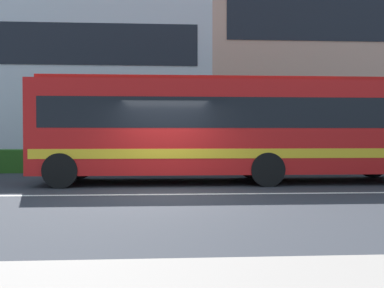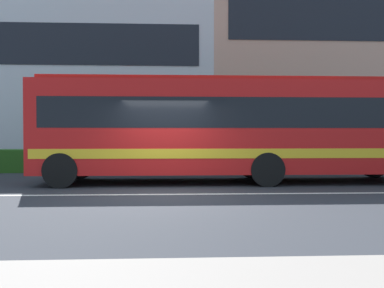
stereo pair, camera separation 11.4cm
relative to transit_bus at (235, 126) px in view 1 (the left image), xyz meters
The scene contains 6 objects.
ground_plane 3.83m from the transit_bus, 130.58° to the right, with size 160.00×160.00×0.00m, color #2D2F35.
lane_centre_line 3.83m from the transit_bus, 130.58° to the right, with size 60.00×0.16×0.01m, color silver.
hedge_row_far 5.11m from the transit_bus, 127.06° to the left, with size 16.98×1.10×0.92m, color #2B611C.
apartment_block_left 15.53m from the transit_bus, 128.53° to the left, with size 19.09×8.56×10.48m.
apartment_block_right 15.81m from the transit_bus, 51.95° to the left, with size 18.33×8.56×13.31m.
transit_bus is the anchor object (origin of this frame).
Camera 1 is at (0.12, -10.03, 1.50)m, focal length 37.08 mm.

